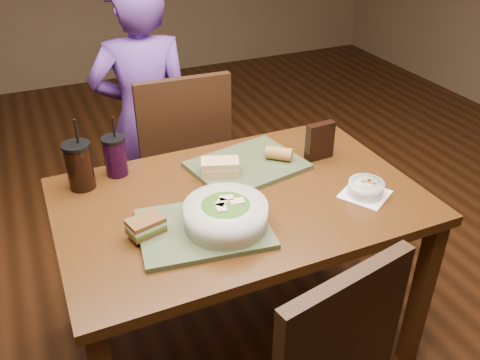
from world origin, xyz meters
name	(u,v)px	position (x,y,z in m)	size (l,w,h in m)	color
ground	(240,339)	(0.00, 0.00, 0.00)	(6.00, 6.00, 0.00)	#381C0B
dining_table	(240,217)	(0.00, 0.00, 0.66)	(1.30, 0.85, 0.75)	#44250D
chair_far	(181,158)	(-0.01, 0.71, 0.56)	(0.46, 0.46, 1.00)	black
diner	(145,119)	(-0.11, 0.92, 0.69)	(0.51, 0.33, 1.39)	#5B338C
tray_near	(204,228)	(-0.19, -0.14, 0.76)	(0.42, 0.32, 0.02)	#3D492C
tray_far	(247,165)	(0.11, 0.18, 0.76)	(0.42, 0.32, 0.02)	#3D492C
salad_bowl	(226,213)	(-0.12, -0.16, 0.81)	(0.27, 0.27, 0.09)	silver
soup_bowl	(366,188)	(0.42, -0.18, 0.78)	(0.21, 0.21, 0.06)	white
sandwich_near	(146,226)	(-0.37, -0.09, 0.79)	(0.13, 0.10, 0.05)	#593819
sandwich_far	(220,167)	(-0.01, 0.15, 0.80)	(0.16, 0.12, 0.06)	tan
baguette_near	(246,226)	(-0.08, -0.23, 0.80)	(0.05, 0.05, 0.11)	#AD7533
baguette_far	(279,154)	(0.24, 0.16, 0.79)	(0.05, 0.05, 0.10)	#AD7533
cup_cola	(79,166)	(-0.51, 0.30, 0.84)	(0.10, 0.10, 0.28)	black
cup_berry	(115,156)	(-0.37, 0.34, 0.83)	(0.09, 0.09, 0.24)	black
chip_bag	(320,141)	(0.41, 0.13, 0.83)	(0.12, 0.04, 0.16)	black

